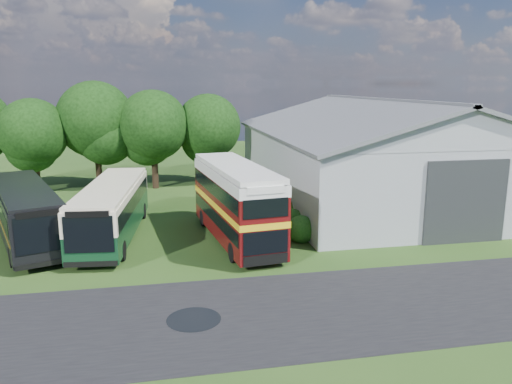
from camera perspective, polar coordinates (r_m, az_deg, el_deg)
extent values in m
plane|color=#1D3D13|center=(23.72, -3.98, -10.86)|extent=(120.00, 120.00, 0.00)
cube|color=black|center=(21.59, 5.20, -13.31)|extent=(60.00, 8.00, 0.02)
cylinder|color=black|center=(20.88, -7.12, -14.29)|extent=(2.20, 2.20, 0.01)
cube|color=gray|center=(42.09, 13.78, 2.95)|extent=(18.00, 24.00, 5.50)
cube|color=#2D3033|center=(31.79, 22.85, -1.07)|extent=(5.20, 0.18, 5.00)
cylinder|color=black|center=(46.99, -23.74, 1.70)|extent=(0.56, 0.56, 3.06)
sphere|color=black|center=(46.51, -24.14, 6.23)|extent=(5.78, 5.78, 5.78)
cylinder|color=black|center=(47.37, -17.53, 2.58)|extent=(0.56, 0.56, 3.60)
sphere|color=black|center=(46.87, -17.88, 7.89)|extent=(6.80, 6.80, 6.80)
cylinder|color=black|center=(46.10, -11.47, 2.47)|extent=(0.56, 0.56, 3.31)
sphere|color=black|center=(45.60, -11.68, 7.49)|extent=(6.26, 6.26, 6.26)
cylinder|color=black|center=(47.13, -5.37, 2.78)|extent=(0.56, 0.56, 3.17)
sphere|color=black|center=(46.65, -5.46, 7.48)|extent=(5.98, 5.98, 5.98)
sphere|color=#194714|center=(30.32, 5.17, -5.66)|extent=(1.70, 1.70, 1.70)
sphere|color=#194714|center=(32.15, 4.18, -4.59)|extent=(1.60, 1.60, 1.60)
sphere|color=#194714|center=(34.00, 3.29, -3.63)|extent=(1.80, 1.80, 1.80)
cube|color=black|center=(31.76, -16.12, -1.81)|extent=(4.06, 12.40, 3.03)
cube|color=#4D0B0C|center=(29.82, -2.33, -0.95)|extent=(4.09, 11.09, 4.33)
cube|color=black|center=(32.77, -24.85, -2.02)|extent=(6.84, 12.49, 3.05)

